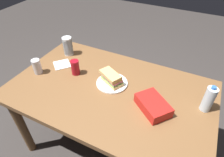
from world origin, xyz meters
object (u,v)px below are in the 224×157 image
dining_table (110,98)px  water_bottle_tall (209,99)px  paper_plate (112,83)px  soda_can_silver (37,67)px  chip_bag (153,105)px  plastic_cup_stack (68,46)px  sandwich (111,78)px  soda_can_red (75,67)px

dining_table → water_bottle_tall: 0.68m
paper_plate → soda_can_silver: 0.61m
chip_bag → plastic_cup_stack: (0.89, -0.30, 0.05)m
dining_table → sandwich: sandwich is taller
plastic_cup_stack → soda_can_silver: size_ratio=1.37×
dining_table → sandwich: (0.02, -0.06, 0.15)m
water_bottle_tall → plastic_cup_stack: water_bottle_tall is taller
dining_table → water_bottle_tall: bearing=-171.0°
dining_table → chip_bag: (-0.34, 0.05, 0.13)m
paper_plate → sandwich: 0.05m
water_bottle_tall → soda_can_silver: size_ratio=1.61×
water_bottle_tall → soda_can_silver: 1.26m
water_bottle_tall → plastic_cup_stack: (1.19, -0.15, -0.01)m
soda_can_red → plastic_cup_stack: plastic_cup_stack is taller
sandwich → dining_table: bearing=105.7°
paper_plate → chip_bag: bearing=162.9°
dining_table → soda_can_silver: 0.63m
chip_bag → water_bottle_tall: (-0.31, -0.15, 0.06)m
paper_plate → dining_table: bearing=101.9°
chip_bag → plastic_cup_stack: size_ratio=1.38×
paper_plate → sandwich: (0.00, -0.00, 0.05)m
sandwich → chip_bag: bearing=163.1°
plastic_cup_stack → water_bottle_tall: bearing=172.8°
chip_bag → plastic_cup_stack: 0.94m
chip_bag → plastic_cup_stack: bearing=20.0°
dining_table → paper_plate: 0.12m
dining_table → plastic_cup_stack: (0.55, -0.25, 0.18)m
paper_plate → water_bottle_tall: (-0.65, -0.04, 0.09)m
soda_can_red → plastic_cup_stack: (0.22, -0.21, 0.02)m
plastic_cup_stack → soda_can_silver: 0.34m
sandwich → chip_bag: size_ratio=0.89×
sandwich → plastic_cup_stack: size_ratio=1.23×
plastic_cup_stack → soda_can_silver: plastic_cup_stack is taller
chip_bag → water_bottle_tall: 0.35m
soda_can_red → soda_can_silver: (0.28, 0.13, 0.00)m
dining_table → sandwich: size_ratio=7.16×
paper_plate → water_bottle_tall: size_ratio=1.20×
paper_plate → sandwich: size_ratio=1.15×
paper_plate → soda_can_red: 0.32m
soda_can_red → water_bottle_tall: 0.97m
dining_table → soda_can_silver: (0.60, 0.08, 0.16)m
dining_table → soda_can_red: (0.33, -0.04, 0.16)m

